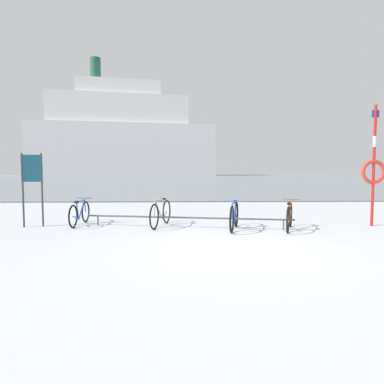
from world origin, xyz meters
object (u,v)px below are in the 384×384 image
(bicycle_0, at_px, (80,213))
(ferry_ship, at_px, (122,137))
(bicycle_3, at_px, (289,216))
(bicycle_2, at_px, (234,216))
(bicycle_1, at_px, (161,213))
(info_sign, at_px, (32,177))
(rescue_post, at_px, (374,169))

(bicycle_0, bearing_deg, ferry_ship, 98.58)
(bicycle_3, bearing_deg, ferry_ship, 103.61)
(bicycle_2, bearing_deg, bicycle_1, 163.02)
(bicycle_0, distance_m, bicycle_1, 2.38)
(bicycle_1, xyz_separation_m, bicycle_3, (3.46, -0.68, -0.01))
(bicycle_0, bearing_deg, info_sign, -166.41)
(bicycle_0, height_order, bicycle_2, bicycle_2)
(bicycle_3, bearing_deg, info_sign, 174.48)
(info_sign, height_order, ferry_ship, ferry_ship)
(bicycle_1, distance_m, info_sign, 3.71)
(bicycle_0, distance_m, rescue_post, 8.49)
(bicycle_0, relative_size, bicycle_1, 0.95)
(bicycle_1, height_order, ferry_ship, ferry_ship)
(info_sign, xyz_separation_m, ferry_ship, (-8.03, 61.53, 6.37))
(bicycle_3, xyz_separation_m, rescue_post, (2.56, 0.61, 1.27))
(info_sign, bearing_deg, bicycle_0, 13.59)
(bicycle_3, relative_size, info_sign, 0.75)
(bicycle_0, height_order, bicycle_1, bicycle_1)
(bicycle_1, xyz_separation_m, info_sign, (-3.57, -0.00, 1.03))
(ferry_ship, bearing_deg, bicycle_1, -79.33)
(bicycle_0, height_order, ferry_ship, ferry_ship)
(bicycle_1, distance_m, rescue_post, 6.15)
(rescue_post, bearing_deg, bicycle_0, 177.53)
(rescue_post, bearing_deg, info_sign, 179.58)
(bicycle_2, distance_m, bicycle_3, 1.47)
(bicycle_1, relative_size, ferry_ship, 0.05)
(bicycle_2, xyz_separation_m, info_sign, (-5.56, 0.61, 1.04))
(ferry_ship, bearing_deg, info_sign, -82.56)
(info_sign, bearing_deg, bicycle_2, -6.23)
(info_sign, height_order, rescue_post, rescue_post)
(bicycle_1, distance_m, ferry_ship, 63.05)
(bicycle_1, relative_size, bicycle_3, 1.13)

